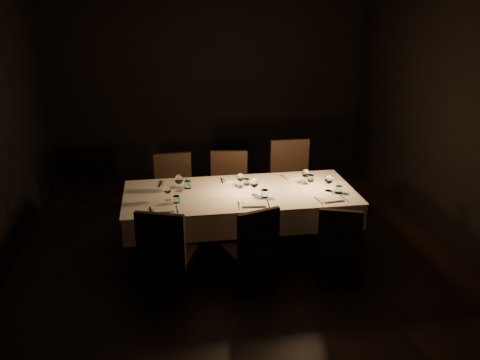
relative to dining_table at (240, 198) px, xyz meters
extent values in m
cube|color=black|center=(0.00, 0.00, -0.69)|extent=(5.00, 6.00, 0.01)
cube|color=black|center=(0.00, 3.00, 0.81)|extent=(5.00, 0.01, 3.00)
cube|color=black|center=(0.00, -3.00, 0.81)|extent=(5.00, 0.01, 3.00)
cube|color=black|center=(2.50, 0.00, 0.81)|extent=(0.01, 6.00, 3.00)
cube|color=black|center=(0.00, 0.00, 0.04)|extent=(2.40, 1.00, 0.04)
cylinder|color=black|center=(-1.12, -0.42, -0.33)|extent=(0.07, 0.07, 0.71)
cylinder|color=black|center=(-1.12, 0.42, -0.33)|extent=(0.07, 0.07, 0.71)
cylinder|color=black|center=(1.12, -0.42, -0.33)|extent=(0.07, 0.07, 0.71)
cylinder|color=black|center=(1.12, 0.42, -0.33)|extent=(0.07, 0.07, 0.71)
cube|color=silver|center=(0.00, 0.00, 0.07)|extent=(2.52, 1.12, 0.01)
cube|color=silver|center=(0.00, 0.55, -0.08)|extent=(2.52, 0.01, 0.28)
cube|color=silver|center=(0.00, -0.55, -0.08)|extent=(2.52, 0.01, 0.28)
cube|color=silver|center=(1.25, 0.00, -0.08)|extent=(0.01, 1.12, 0.28)
cube|color=silver|center=(-1.25, 0.00, -0.08)|extent=(0.01, 1.12, 0.28)
cylinder|color=black|center=(-0.56, -0.61, -0.49)|extent=(0.04, 0.04, 0.40)
cylinder|color=black|center=(-0.69, -0.97, -0.49)|extent=(0.04, 0.04, 0.40)
cylinder|color=black|center=(-0.92, -0.48, -0.49)|extent=(0.04, 0.04, 0.40)
cylinder|color=black|center=(-1.05, -0.84, -0.49)|extent=(0.04, 0.04, 0.40)
cube|color=black|center=(-0.81, -0.73, -0.25)|extent=(0.59, 0.59, 0.06)
cube|color=black|center=(-0.88, -0.92, 0.03)|extent=(0.45, 0.21, 0.50)
cube|color=beige|center=(-0.83, -0.38, 0.08)|extent=(0.21, 0.14, 0.02)
cube|color=silver|center=(-0.96, -0.38, 0.08)|extent=(0.03, 0.19, 0.01)
cube|color=silver|center=(-0.70, -0.38, 0.08)|extent=(0.02, 0.19, 0.01)
cylinder|color=#B7E7F2|center=(-0.70, -0.20, 0.11)|extent=(0.07, 0.07, 0.07)
cylinder|color=white|center=(-0.78, -0.12, 0.08)|extent=(0.06, 0.06, 0.00)
cylinder|color=white|center=(-0.78, -0.12, 0.12)|extent=(0.01, 0.01, 0.08)
ellipsoid|color=white|center=(-0.78, -0.12, 0.20)|extent=(0.08, 0.08, 0.10)
cylinder|color=black|center=(0.09, -0.47, -0.50)|extent=(0.04, 0.04, 0.38)
cylinder|color=black|center=(0.20, -0.81, -0.50)|extent=(0.04, 0.04, 0.38)
cylinder|color=black|center=(-0.24, -0.58, -0.50)|extent=(0.04, 0.04, 0.38)
cylinder|color=black|center=(-0.13, -0.92, -0.50)|extent=(0.04, 0.04, 0.38)
cube|color=black|center=(-0.02, -0.69, -0.28)|extent=(0.55, 0.55, 0.06)
cube|color=black|center=(0.04, -0.87, -0.02)|extent=(0.43, 0.18, 0.47)
cube|color=beige|center=(0.08, -0.38, 0.08)|extent=(0.25, 0.17, 0.02)
cube|color=silver|center=(-0.07, -0.38, 0.08)|extent=(0.03, 0.22, 0.01)
cube|color=silver|center=(0.23, -0.38, 0.08)|extent=(0.03, 0.22, 0.01)
cylinder|color=#B7E7F2|center=(0.23, -0.20, 0.12)|extent=(0.08, 0.08, 0.08)
cylinder|color=white|center=(0.14, -0.12, 0.08)|extent=(0.07, 0.07, 0.00)
cylinder|color=white|center=(0.14, -0.12, 0.13)|extent=(0.01, 0.01, 0.09)
ellipsoid|color=white|center=(0.14, -0.12, 0.22)|extent=(0.10, 0.10, 0.11)
cylinder|color=black|center=(1.11, -0.63, -0.51)|extent=(0.04, 0.04, 0.36)
cylinder|color=black|center=(0.99, -0.95, -0.51)|extent=(0.04, 0.04, 0.36)
cylinder|color=black|center=(0.79, -0.51, -0.51)|extent=(0.04, 0.04, 0.36)
cylinder|color=black|center=(0.68, -0.83, -0.51)|extent=(0.04, 0.04, 0.36)
cube|color=black|center=(0.89, -0.73, -0.30)|extent=(0.53, 0.53, 0.05)
cube|color=black|center=(0.83, -0.90, -0.04)|extent=(0.41, 0.19, 0.45)
cube|color=beige|center=(0.91, -0.38, 0.08)|extent=(0.24, 0.17, 0.02)
cube|color=silver|center=(0.77, -0.38, 0.08)|extent=(0.04, 0.20, 0.01)
cube|color=silver|center=(1.06, -0.38, 0.08)|extent=(0.04, 0.20, 0.01)
cylinder|color=#B7E7F2|center=(1.06, -0.20, 0.11)|extent=(0.07, 0.07, 0.08)
cylinder|color=white|center=(0.96, -0.12, 0.08)|extent=(0.07, 0.07, 0.00)
cylinder|color=white|center=(0.96, -0.12, 0.12)|extent=(0.01, 0.01, 0.09)
ellipsoid|color=white|center=(0.96, -0.12, 0.21)|extent=(0.09, 0.09, 0.10)
cylinder|color=black|center=(-0.87, 0.51, -0.49)|extent=(0.04, 0.04, 0.40)
cylinder|color=black|center=(-0.89, 0.89, -0.49)|extent=(0.04, 0.04, 0.40)
cylinder|color=black|center=(-0.49, 0.54, -0.49)|extent=(0.04, 0.04, 0.40)
cylinder|color=black|center=(-0.51, 0.92, -0.49)|extent=(0.04, 0.04, 0.40)
cube|color=black|center=(-0.69, 0.71, -0.26)|extent=(0.49, 0.49, 0.06)
cube|color=black|center=(-0.70, 0.91, 0.02)|extent=(0.46, 0.08, 0.50)
cube|color=beige|center=(-0.71, 0.38, 0.08)|extent=(0.25, 0.17, 0.02)
cube|color=silver|center=(-0.86, 0.38, 0.08)|extent=(0.04, 0.22, 0.01)
cube|color=silver|center=(-0.56, 0.38, 0.08)|extent=(0.04, 0.21, 0.01)
cylinder|color=#B7E7F2|center=(-0.56, 0.20, 0.12)|extent=(0.08, 0.08, 0.08)
cylinder|color=white|center=(-0.66, 0.12, 0.08)|extent=(0.07, 0.07, 0.00)
cylinder|color=white|center=(-0.66, 0.12, 0.13)|extent=(0.01, 0.01, 0.09)
ellipsoid|color=white|center=(-0.66, 0.12, 0.22)|extent=(0.09, 0.09, 0.11)
cylinder|color=black|center=(-0.24, 0.56, -0.49)|extent=(0.04, 0.04, 0.40)
cylinder|color=black|center=(-0.18, 0.93, -0.49)|extent=(0.04, 0.04, 0.40)
cylinder|color=black|center=(0.13, 0.50, -0.49)|extent=(0.04, 0.04, 0.40)
cylinder|color=black|center=(0.19, 0.87, -0.49)|extent=(0.04, 0.04, 0.40)
cube|color=black|center=(-0.02, 0.72, -0.26)|extent=(0.52, 0.52, 0.06)
cube|color=black|center=(0.01, 0.91, 0.02)|extent=(0.46, 0.12, 0.50)
cube|color=beige|center=(-0.02, 0.38, 0.08)|extent=(0.20, 0.13, 0.01)
cube|color=silver|center=(-0.15, 0.38, 0.08)|extent=(0.02, 0.19, 0.01)
cube|color=silver|center=(0.11, 0.38, 0.08)|extent=(0.01, 0.19, 0.01)
cylinder|color=#B7E7F2|center=(0.11, 0.20, 0.11)|extent=(0.07, 0.07, 0.07)
cylinder|color=white|center=(0.02, 0.12, 0.08)|extent=(0.06, 0.06, 0.00)
cylinder|color=white|center=(0.02, 0.12, 0.12)|extent=(0.01, 0.01, 0.08)
ellipsoid|color=white|center=(0.02, 0.12, 0.20)|extent=(0.08, 0.08, 0.09)
cylinder|color=black|center=(0.60, 0.55, -0.47)|extent=(0.04, 0.04, 0.44)
cylinder|color=black|center=(0.60, 0.98, -0.47)|extent=(0.04, 0.04, 0.44)
cylinder|color=black|center=(1.02, 0.55, -0.47)|extent=(0.04, 0.04, 0.44)
cylinder|color=black|center=(1.02, 0.98, -0.47)|extent=(0.04, 0.04, 0.44)
cube|color=black|center=(0.81, 0.77, -0.22)|extent=(0.50, 0.50, 0.07)
cube|color=black|center=(0.81, 0.99, 0.09)|extent=(0.50, 0.05, 0.55)
cube|color=beige|center=(0.72, 0.38, 0.08)|extent=(0.24, 0.18, 0.02)
cube|color=silver|center=(0.59, 0.38, 0.08)|extent=(0.05, 0.20, 0.01)
cube|color=silver|center=(0.86, 0.38, 0.08)|extent=(0.05, 0.20, 0.01)
cylinder|color=#B7E7F2|center=(0.86, 0.20, 0.11)|extent=(0.07, 0.07, 0.08)
cylinder|color=white|center=(0.77, 0.12, 0.08)|extent=(0.07, 0.07, 0.00)
cylinder|color=white|center=(0.77, 0.12, 0.12)|extent=(0.01, 0.01, 0.08)
ellipsoid|color=white|center=(0.77, 0.12, 0.20)|extent=(0.09, 0.09, 0.10)
camera|label=1|loc=(-0.81, -5.11, 2.10)|focal=38.00mm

